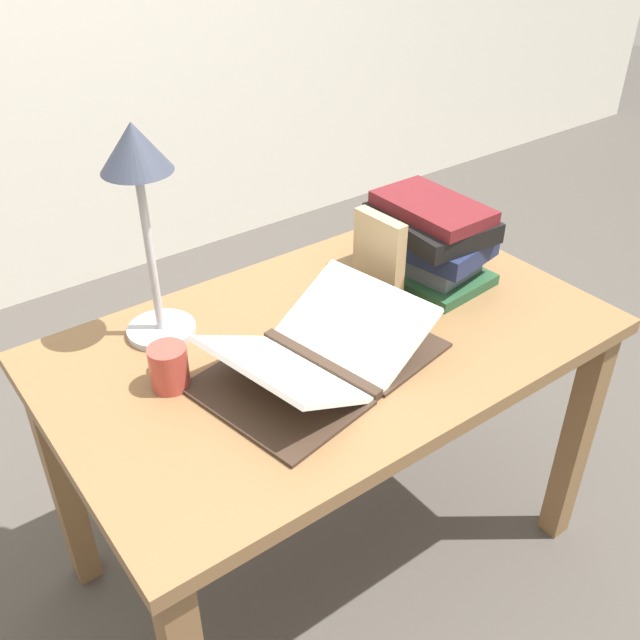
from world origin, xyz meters
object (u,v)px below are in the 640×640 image
open_book (320,354)px  coffee_mug (169,367)px  book_stack_tall (430,239)px  reading_lamp (140,184)px  book_standing_upright (379,259)px

open_book → coffee_mug: size_ratio=5.10×
book_stack_tall → reading_lamp: 0.72m
book_standing_upright → reading_lamp: reading_lamp is taller
book_stack_tall → reading_lamp: (-0.65, 0.17, 0.25)m
open_book → reading_lamp: bearing=113.1°
book_standing_upright → reading_lamp: bearing=157.0°
open_book → coffee_mug: open_book is taller
book_stack_tall → coffee_mug: bearing=-179.1°
open_book → reading_lamp: (-0.21, 0.31, 0.32)m
reading_lamp → book_stack_tall: bearing=-14.5°
open_book → book_stack_tall: book_stack_tall is taller
book_stack_tall → reading_lamp: size_ratio=0.65×
reading_lamp → coffee_mug: 0.36m
book_stack_tall → book_standing_upright: (-0.17, -0.01, 0.00)m
book_stack_tall → reading_lamp: bearing=165.5°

